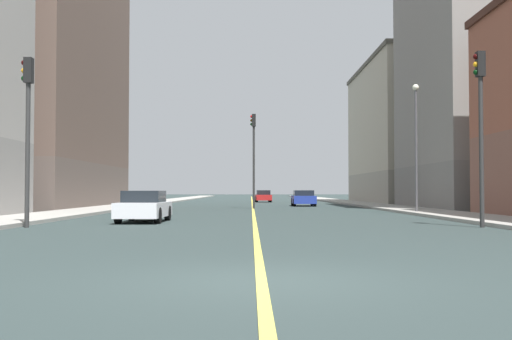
# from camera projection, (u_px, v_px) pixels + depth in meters

# --- Properties ---
(ground_plane) EXTENTS (400.00, 400.00, 0.00)m
(ground_plane) POSITION_uv_depth(u_px,v_px,m) (261.00, 281.00, 8.99)
(ground_plane) COLOR #2A3736
(ground_plane) RESTS_ON ground
(sidewalk_left) EXTENTS (3.31, 168.00, 0.15)m
(sidewalk_left) POSITION_uv_depth(u_px,v_px,m) (360.00, 204.00, 58.05)
(sidewalk_left) COLOR #9E9B93
(sidewalk_left) RESTS_ON ground
(sidewalk_right) EXTENTS (3.31, 168.00, 0.15)m
(sidewalk_right) POSITION_uv_depth(u_px,v_px,m) (144.00, 204.00, 57.88)
(sidewalk_right) COLOR #9E9B93
(sidewalk_right) RESTS_ON ground
(lane_center_stripe) EXTENTS (0.16, 154.00, 0.01)m
(lane_center_stripe) POSITION_uv_depth(u_px,v_px,m) (252.00, 204.00, 57.96)
(lane_center_stripe) COLOR #E5D14C
(lane_center_stripe) RESTS_ON ground
(building_left_mid) EXTENTS (10.58, 15.36, 19.50)m
(building_left_mid) POSITION_uv_depth(u_px,v_px,m) (490.00, 72.00, 44.19)
(building_left_mid) COLOR slate
(building_left_mid) RESTS_ON ground
(building_left_far) EXTENTS (10.58, 22.11, 14.57)m
(building_left_far) POSITION_uv_depth(u_px,v_px,m) (414.00, 133.00, 64.89)
(building_left_far) COLOR #9D9688
(building_left_far) RESTS_ON ground
(building_right_midblock) EXTENTS (10.58, 22.33, 24.34)m
(building_right_midblock) POSITION_uv_depth(u_px,v_px,m) (35.00, 50.00, 48.04)
(building_right_midblock) COLOR brown
(building_right_midblock) RESTS_ON ground
(traffic_light_left_near) EXTENTS (0.40, 0.32, 6.28)m
(traffic_light_left_near) POSITION_uv_depth(u_px,v_px,m) (480.00, 114.00, 22.09)
(traffic_light_left_near) COLOR #2D2D2D
(traffic_light_left_near) RESTS_ON ground
(traffic_light_right_near) EXTENTS (0.40, 0.32, 6.03)m
(traffic_light_right_near) POSITION_uv_depth(u_px,v_px,m) (28.00, 117.00, 21.95)
(traffic_light_right_near) COLOR #2D2D2D
(traffic_light_right_near) RESTS_ON ground
(traffic_light_median_far) EXTENTS (0.40, 0.32, 6.84)m
(traffic_light_median_far) POSITION_uv_depth(u_px,v_px,m) (254.00, 148.00, 44.79)
(traffic_light_median_far) COLOR #2D2D2D
(traffic_light_median_far) RESTS_ON ground
(street_lamp_left_near) EXTENTS (0.36, 0.36, 7.09)m
(street_lamp_left_near) POSITION_uv_depth(u_px,v_px,m) (416.00, 134.00, 34.53)
(street_lamp_left_near) COLOR #4C4C51
(street_lamp_left_near) RESTS_ON ground
(car_white) EXTENTS (1.84, 4.25, 1.30)m
(car_white) POSITION_uv_depth(u_px,v_px,m) (144.00, 207.00, 25.80)
(car_white) COLOR white
(car_white) RESTS_ON ground
(car_red) EXTENTS (1.90, 4.00, 1.34)m
(car_red) POSITION_uv_depth(u_px,v_px,m) (263.00, 196.00, 69.81)
(car_red) COLOR red
(car_red) RESTS_ON ground
(car_blue) EXTENTS (1.94, 4.51, 1.32)m
(car_blue) POSITION_uv_depth(u_px,v_px,m) (303.00, 198.00, 52.30)
(car_blue) COLOR #23389E
(car_blue) RESTS_ON ground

